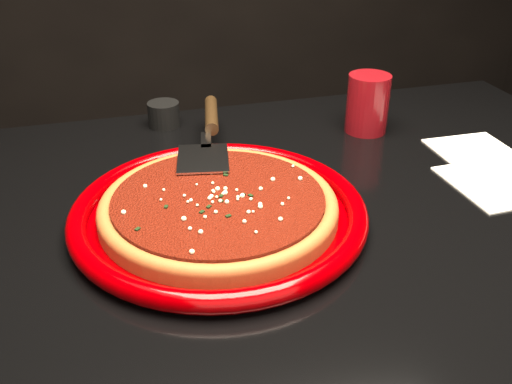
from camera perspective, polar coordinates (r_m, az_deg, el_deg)
plate at (r=0.76m, az=-3.73°, el=-2.01°), size 0.50×0.50×0.03m
pizza_crust at (r=0.76m, az=-3.74°, el=-1.72°), size 0.40×0.40×0.02m
pizza_crust_rim at (r=0.76m, az=-3.76°, el=-1.20°), size 0.40×0.40×0.02m
pizza_sauce at (r=0.75m, az=-3.77°, el=-0.83°), size 0.36×0.36×0.01m
parmesan_dusting at (r=0.75m, az=-3.79°, el=-0.31°), size 0.27×0.27×0.01m
basil_flecks at (r=0.75m, az=-3.79°, el=-0.39°), size 0.25×0.25×0.00m
pizza_server at (r=0.92m, az=-4.74°, el=5.98°), size 0.15×0.33×0.02m
cup at (r=1.04m, az=11.10°, el=8.67°), size 0.10×0.10×0.10m
napkin_a at (r=0.94m, az=23.20°, el=0.87°), size 0.15×0.15×0.00m
napkin_b at (r=1.02m, az=21.16°, el=3.70°), size 0.13×0.14×0.00m
ramekin at (r=1.07m, az=-9.21°, el=7.68°), size 0.06×0.06×0.04m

